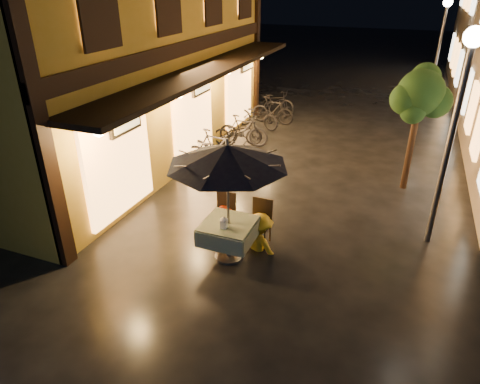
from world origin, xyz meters
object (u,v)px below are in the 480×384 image
at_px(cafe_table, 228,231).
at_px(patio_umbrella, 227,155).
at_px(streetlamp_near, 459,104).
at_px(table_lantern, 224,222).
at_px(person_yellow, 260,216).
at_px(bicycle_0, 217,151).
at_px(person_orange, 223,207).

distance_m(cafe_table, patio_umbrella, 1.56).
bearing_deg(streetlamp_near, table_lantern, -148.10).
bearing_deg(person_yellow, streetlamp_near, -137.14).
bearing_deg(patio_umbrella, streetlamp_near, 29.47).
relative_size(patio_umbrella, bicycle_0, 1.29).
height_order(cafe_table, patio_umbrella, patio_umbrella).
bearing_deg(table_lantern, person_orange, 114.97).
xyz_separation_m(cafe_table, table_lantern, (-0.00, -0.21, 0.33)).
bearing_deg(bicycle_0, table_lantern, -170.81).
xyz_separation_m(streetlamp_near, bicycle_0, (-5.71, 1.95, -2.42)).
xyz_separation_m(person_yellow, bicycle_0, (-2.52, 3.46, -0.24)).
height_order(person_orange, bicycle_0, person_orange).
distance_m(person_orange, person_yellow, 0.81).
bearing_deg(person_orange, bicycle_0, -47.44).
bearing_deg(bicycle_0, cafe_table, -169.64).
relative_size(patio_umbrella, person_yellow, 1.66).
bearing_deg(cafe_table, bicycle_0, 117.31).
bearing_deg(streetlamp_near, bicycle_0, 161.18).
xyz_separation_m(streetlamp_near, person_orange, (-4.00, -1.50, -2.16)).
xyz_separation_m(streetlamp_near, person_yellow, (-3.19, -1.52, -2.18)).
distance_m(streetlamp_near, person_yellow, 4.15).
relative_size(streetlamp_near, bicycle_0, 2.22).
relative_size(cafe_table, table_lantern, 3.96).
bearing_deg(person_yellow, cafe_table, 67.70).
bearing_deg(table_lantern, patio_umbrella, 90.00).
distance_m(table_lantern, bicycle_0, 4.71).
distance_m(streetlamp_near, table_lantern, 4.73).
relative_size(person_orange, bicycle_0, 0.80).
xyz_separation_m(person_orange, person_yellow, (0.81, -0.02, -0.02)).
height_order(streetlamp_near, person_orange, streetlamp_near).
height_order(table_lantern, bicycle_0, table_lantern).
relative_size(patio_umbrella, table_lantern, 9.84).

